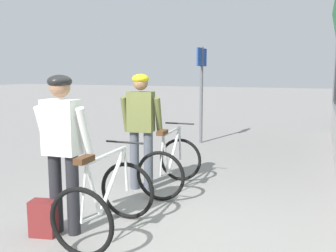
{
  "coord_description": "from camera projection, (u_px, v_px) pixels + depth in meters",
  "views": [
    {
      "loc": [
        1.48,
        -3.6,
        1.79
      ],
      "look_at": [
        -0.45,
        1.06,
        1.05
      ],
      "focal_mm": 39.51,
      "sensor_mm": 36.0,
      "label": 1
    }
  ],
  "objects": [
    {
      "name": "bicycle_far_white",
      "position": [
        106.0,
        201.0,
        4.02
      ],
      "size": [
        0.77,
        1.11,
        0.99
      ],
      "color": "black",
      "rests_on": "ground"
    },
    {
      "name": "platform_sign_post",
      "position": [
        202.0,
        79.0,
        9.19
      ],
      "size": [
        0.08,
        0.7,
        2.4
      ],
      "color": "#595B60",
      "rests_on": "ground"
    },
    {
      "name": "bicycle_near_silver",
      "position": [
        171.0,
        164.0,
        5.61
      ],
      "size": [
        0.8,
        1.13,
        0.99
      ],
      "color": "black",
      "rests_on": "ground"
    },
    {
      "name": "backpack_on_platform",
      "position": [
        44.0,
        218.0,
        4.05
      ],
      "size": [
        0.31,
        0.24,
        0.4
      ],
      "primitive_type": "cube",
      "rotation": [
        0.0,
        0.0,
        0.24
      ],
      "color": "maroon",
      "rests_on": "ground"
    },
    {
      "name": "ground_plane",
      "position": [
        169.0,
        234.0,
        4.11
      ],
      "size": [
        80.0,
        80.0,
        0.0
      ],
      "primitive_type": "plane",
      "color": "gray"
    },
    {
      "name": "cyclist_far_in_white",
      "position": [
        62.0,
        140.0,
        4.01
      ],
      "size": [
        0.63,
        0.34,
        1.76
      ],
      "color": "#232328",
      "rests_on": "ground"
    },
    {
      "name": "cyclist_near_in_olive",
      "position": [
        141.0,
        121.0,
        5.55
      ],
      "size": [
        0.65,
        0.38,
        1.76
      ],
      "color": "#4C515B",
      "rests_on": "ground"
    }
  ]
}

